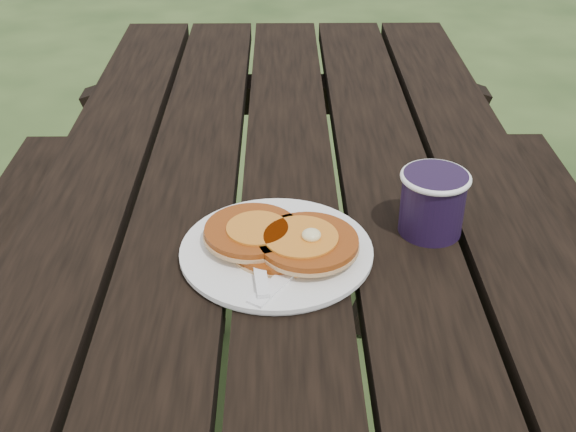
{
  "coord_description": "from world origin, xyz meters",
  "views": [
    {
      "loc": [
        -0.01,
        -0.82,
        1.29
      ],
      "look_at": [
        -0.0,
        -0.05,
        0.8
      ],
      "focal_mm": 45.0,
      "sensor_mm": 36.0,
      "label": 1
    }
  ],
  "objects_px": {
    "picnic_table": "(290,422)",
    "plate": "(276,252)",
    "pancake_stack": "(281,240)",
    "coffee_cup": "(433,199)"
  },
  "relations": [
    {
      "from": "picnic_table",
      "to": "plate",
      "type": "distance_m",
      "value": 0.39
    },
    {
      "from": "pancake_stack",
      "to": "coffee_cup",
      "type": "relative_size",
      "value": 2.12
    },
    {
      "from": "picnic_table",
      "to": "pancake_stack",
      "type": "height_order",
      "value": "pancake_stack"
    },
    {
      "from": "plate",
      "to": "coffee_cup",
      "type": "height_order",
      "value": "coffee_cup"
    },
    {
      "from": "picnic_table",
      "to": "plate",
      "type": "relative_size",
      "value": 7.48
    },
    {
      "from": "plate",
      "to": "pancake_stack",
      "type": "xyz_separation_m",
      "value": [
        0.01,
        -0.0,
        0.02
      ]
    },
    {
      "from": "plate",
      "to": "picnic_table",
      "type": "bearing_deg",
      "value": 73.08
    },
    {
      "from": "picnic_table",
      "to": "pancake_stack",
      "type": "distance_m",
      "value": 0.41
    },
    {
      "from": "coffee_cup",
      "to": "pancake_stack",
      "type": "bearing_deg",
      "value": -164.59
    },
    {
      "from": "plate",
      "to": "pancake_stack",
      "type": "bearing_deg",
      "value": -3.49
    }
  ]
}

